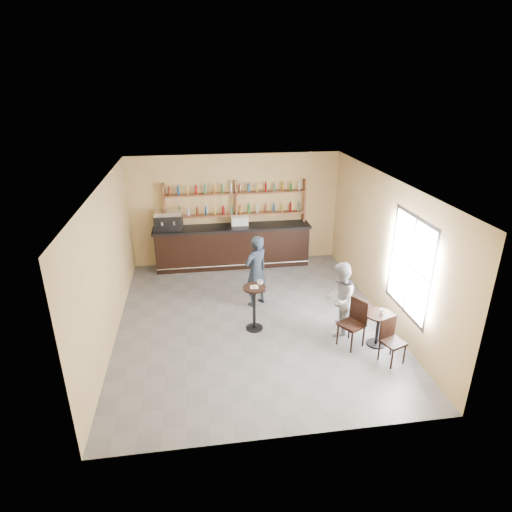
{
  "coord_description": "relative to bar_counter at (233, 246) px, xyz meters",
  "views": [
    {
      "loc": [
        -1.16,
        -8.4,
        5.15
      ],
      "look_at": [
        0.2,
        0.8,
        1.25
      ],
      "focal_mm": 30.0,
      "sensor_mm": 36.0,
      "label": 1
    }
  ],
  "objects": [
    {
      "name": "chair_west",
      "position": [
        2.0,
        -4.43,
        -0.1
      ],
      "size": [
        0.6,
        0.6,
        1.01
      ],
      "primitive_type": null,
      "rotation": [
        0.0,
        0.0,
        -1.05
      ],
      "color": "black",
      "rests_on": "floor"
    },
    {
      "name": "wall_left",
      "position": [
        -2.86,
        -3.15,
        0.99
      ],
      "size": [
        0.0,
        7.0,
        7.0
      ],
      "primitive_type": "plane",
      "rotation": [
        1.57,
        0.0,
        1.57
      ],
      "color": "tan",
      "rests_on": "floor"
    },
    {
      "name": "wall_front",
      "position": [
        0.14,
        -6.65,
        0.99
      ],
      "size": [
        7.0,
        0.0,
        7.0
      ],
      "primitive_type": "plane",
      "rotation": [
        -1.57,
        0.0,
        0.0
      ],
      "color": "tan",
      "rests_on": "floor"
    },
    {
      "name": "liquor_bottles",
      "position": [
        0.14,
        0.22,
        1.37
      ],
      "size": [
        3.68,
        0.1,
        1.0
      ],
      "primitive_type": null,
      "color": "#8C5919",
      "rests_on": "shelf_unit"
    },
    {
      "name": "window_pane",
      "position": [
        3.13,
        -4.35,
        1.09
      ],
      "size": [
        0.0,
        2.0,
        2.0
      ],
      "primitive_type": "plane",
      "rotation": [
        1.57,
        0.0,
        -1.57
      ],
      "color": "white",
      "rests_on": "wall_right"
    },
    {
      "name": "shelf_unit",
      "position": [
        0.14,
        0.22,
        1.2
      ],
      "size": [
        4.0,
        0.26,
        1.4
      ],
      "primitive_type": null,
      "color": "brown",
      "rests_on": "wall_back"
    },
    {
      "name": "pastry_case",
      "position": [
        0.21,
        0.0,
        0.75
      ],
      "size": [
        0.52,
        0.43,
        0.29
      ],
      "primitive_type": null,
      "rotation": [
        0.0,
        0.0,
        -0.07
      ],
      "color": "silver",
      "rests_on": "bar_counter"
    },
    {
      "name": "napkin",
      "position": [
        0.13,
        -3.51,
        0.42
      ],
      "size": [
        0.19,
        0.19,
        0.0
      ],
      "primitive_type": "cube",
      "rotation": [
        0.0,
        0.0,
        -0.11
      ],
      "color": "white",
      "rests_on": "pedestal_table"
    },
    {
      "name": "espresso_machine",
      "position": [
        -1.77,
        0.0,
        0.88
      ],
      "size": [
        0.79,
        0.54,
        0.54
      ],
      "primitive_type": null,
      "rotation": [
        0.0,
        0.0,
        -0.08
      ],
      "color": "black",
      "rests_on": "bar_counter"
    },
    {
      "name": "donut",
      "position": [
        0.14,
        -3.52,
        0.44
      ],
      "size": [
        0.14,
        0.14,
        0.04
      ],
      "primitive_type": "torus",
      "rotation": [
        0.0,
        0.0,
        0.17
      ],
      "color": "#C17D46",
      "rests_on": "napkin"
    },
    {
      "name": "cup_cafe",
      "position": [
        2.6,
        -4.48,
        0.17
      ],
      "size": [
        0.11,
        0.11,
        0.1
      ],
      "primitive_type": "imported",
      "rotation": [
        0.0,
        0.0,
        0.05
      ],
      "color": "white",
      "rests_on": "cafe_table"
    },
    {
      "name": "ceiling",
      "position": [
        0.14,
        -3.15,
        2.59
      ],
      "size": [
        7.0,
        7.0,
        0.0
      ],
      "primitive_type": "plane",
      "rotation": [
        3.14,
        0.0,
        0.0
      ],
      "color": "white",
      "rests_on": "wall_back"
    },
    {
      "name": "window_frame",
      "position": [
        3.13,
        -4.35,
        1.09
      ],
      "size": [
        0.04,
        1.7,
        2.1
      ],
      "primitive_type": null,
      "color": "black",
      "rests_on": "wall_right"
    },
    {
      "name": "pedestal_table",
      "position": [
        0.13,
        -3.51,
        -0.1
      ],
      "size": [
        0.56,
        0.56,
        1.02
      ],
      "primitive_type": null,
      "rotation": [
        0.0,
        0.0,
        0.14
      ],
      "color": "black",
      "rests_on": "floor"
    },
    {
      "name": "bar_counter",
      "position": [
        0.0,
        0.0,
        0.0
      ],
      "size": [
        4.49,
        0.88,
        1.22
      ],
      "primitive_type": null,
      "color": "black",
      "rests_on": "floor"
    },
    {
      "name": "floor",
      "position": [
        0.14,
        -3.15,
        -0.61
      ],
      "size": [
        7.0,
        7.0,
        0.0
      ],
      "primitive_type": "plane",
      "color": "slate",
      "rests_on": "ground"
    },
    {
      "name": "cup_pedestal",
      "position": [
        0.27,
        -3.41,
        0.47
      ],
      "size": [
        0.15,
        0.15,
        0.11
      ],
      "primitive_type": "imported",
      "rotation": [
        0.0,
        0.0,
        0.14
      ],
      "color": "white",
      "rests_on": "pedestal_table"
    },
    {
      "name": "wall_right",
      "position": [
        3.14,
        -3.15,
        0.99
      ],
      "size": [
        0.0,
        7.0,
        7.0
      ],
      "primitive_type": "plane",
      "rotation": [
        1.57,
        0.0,
        -1.57
      ],
      "color": "tan",
      "rests_on": "floor"
    },
    {
      "name": "wall_back",
      "position": [
        0.14,
        0.35,
        0.99
      ],
      "size": [
        7.0,
        0.0,
        7.0
      ],
      "primitive_type": "plane",
      "rotation": [
        1.57,
        0.0,
        0.0
      ],
      "color": "tan",
      "rests_on": "floor"
    },
    {
      "name": "chair_south",
      "position": [
        2.6,
        -5.08,
        -0.15
      ],
      "size": [
        0.51,
        0.51,
        0.91
      ],
      "primitive_type": null,
      "rotation": [
        0.0,
        0.0,
        0.37
      ],
      "color": "black",
      "rests_on": "floor"
    },
    {
      "name": "patron_second",
      "position": [
        1.89,
        -3.92,
        0.21
      ],
      "size": [
        0.91,
        0.99,
        1.63
      ],
      "primitive_type": "imported",
      "rotation": [
        0.0,
        0.0,
        -2.03
      ],
      "color": "gray",
      "rests_on": "floor"
    },
    {
      "name": "man_main",
      "position": [
        0.33,
        -2.41,
        0.28
      ],
      "size": [
        0.77,
        0.71,
        1.77
      ],
      "primitive_type": "imported",
      "rotation": [
        0.0,
        0.0,
        3.73
      ],
      "color": "black",
      "rests_on": "floor"
    },
    {
      "name": "cafe_table",
      "position": [
        2.55,
        -4.48,
        -0.24
      ],
      "size": [
        0.67,
        0.67,
        0.73
      ],
      "primitive_type": null,
      "rotation": [
        0.0,
        0.0,
        -0.19
      ],
      "color": "black",
      "rests_on": "floor"
    }
  ]
}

